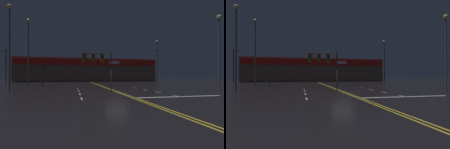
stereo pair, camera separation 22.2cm
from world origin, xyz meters
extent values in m
plane|color=black|center=(0.00, 0.00, 0.00)|extent=(200.00, 200.00, 0.00)
cube|color=gold|center=(-0.15, 0.00, 0.00)|extent=(0.12, 60.00, 0.01)
cube|color=gold|center=(0.15, 0.00, 0.00)|extent=(0.12, 60.00, 0.01)
cube|color=silver|center=(-4.27, -5.40, 0.00)|extent=(0.12, 1.40, 0.01)
cube|color=silver|center=(-4.27, -1.80, 0.00)|extent=(0.12, 1.40, 0.01)
cube|color=silver|center=(-4.27, 1.80, 0.00)|extent=(0.12, 1.40, 0.01)
cube|color=silver|center=(-4.27, 5.40, 0.00)|extent=(0.12, 1.40, 0.01)
cube|color=silver|center=(4.27, -5.40, 0.00)|extent=(0.12, 1.40, 0.01)
cube|color=silver|center=(4.27, -1.80, 0.00)|extent=(0.12, 1.40, 0.01)
cube|color=silver|center=(4.27, 1.80, 0.00)|extent=(0.12, 1.40, 0.01)
cube|color=silver|center=(4.27, 5.40, 0.00)|extent=(0.12, 1.40, 0.01)
cube|color=silver|center=(4.27, -5.86, 0.00)|extent=(8.20, 0.40, 0.01)
cylinder|color=#38383D|center=(-0.45, 1.12, 2.38)|extent=(0.14, 0.14, 4.77)
cylinder|color=#38383D|center=(-2.35, 1.12, 4.52)|extent=(3.79, 0.10, 0.10)
cube|color=black|center=(-1.53, 1.12, 3.98)|extent=(0.28, 0.24, 0.84)
cube|color=gold|center=(-1.53, 1.12, 3.98)|extent=(0.42, 0.08, 0.99)
sphere|color=#500705|center=(-1.53, 0.97, 4.23)|extent=(0.17, 0.17, 0.17)
sphere|color=#543707|center=(-1.53, 0.97, 3.98)|extent=(0.17, 0.17, 0.17)
sphere|color=green|center=(-1.53, 0.97, 3.72)|extent=(0.17, 0.17, 0.17)
cube|color=black|center=(-2.62, 1.12, 3.98)|extent=(0.28, 0.24, 0.84)
cube|color=gold|center=(-2.62, 1.12, 3.98)|extent=(0.42, 0.08, 0.99)
sphere|color=#500705|center=(-2.62, 0.97, 4.23)|extent=(0.17, 0.17, 0.17)
sphere|color=#543707|center=(-2.62, 0.97, 3.98)|extent=(0.17, 0.17, 0.17)
sphere|color=green|center=(-2.62, 0.97, 3.72)|extent=(0.17, 0.17, 0.17)
cube|color=black|center=(-3.70, 1.12, 3.98)|extent=(0.28, 0.24, 0.84)
cube|color=gold|center=(-3.70, 1.12, 3.98)|extent=(0.42, 0.08, 0.99)
sphere|color=#500705|center=(-3.70, 0.97, 4.23)|extent=(0.17, 0.17, 0.17)
sphere|color=#543707|center=(-3.70, 0.97, 3.98)|extent=(0.17, 0.17, 0.17)
sphere|color=green|center=(-3.70, 0.97, 3.72)|extent=(0.17, 0.17, 0.17)
cylinder|color=#38383D|center=(-9.61, 9.66, 1.91)|extent=(0.13, 0.13, 3.83)
cube|color=black|center=(-9.61, 9.84, 3.36)|extent=(0.28, 0.24, 0.84)
cube|color=gold|center=(-9.61, 9.84, 3.36)|extent=(0.42, 0.08, 0.99)
sphere|color=#500705|center=(-9.61, 9.68, 3.61)|extent=(0.17, 0.17, 0.17)
sphere|color=#543707|center=(-9.61, 9.68, 3.36)|extent=(0.17, 0.17, 0.17)
sphere|color=green|center=(-9.61, 9.68, 3.11)|extent=(0.17, 0.17, 0.17)
cylinder|color=#59595E|center=(12.59, -1.52, 4.45)|extent=(0.20, 0.20, 8.90)
sphere|color=#F9D17A|center=(12.59, -1.52, 9.07)|extent=(0.56, 0.56, 0.56)
cylinder|color=#59595E|center=(12.98, 15.49, 4.59)|extent=(0.20, 0.20, 9.19)
sphere|color=#F9D17A|center=(12.98, 15.49, 9.36)|extent=(0.56, 0.56, 0.56)
cylinder|color=#59595E|center=(-12.36, 3.46, 4.99)|extent=(0.20, 0.20, 9.98)
sphere|color=#F9D17A|center=(-12.36, 3.46, 10.15)|extent=(0.56, 0.56, 0.56)
cylinder|color=#59595E|center=(-12.44, 12.80, 5.60)|extent=(0.20, 0.20, 11.20)
sphere|color=#F9D17A|center=(-12.44, 12.80, 11.37)|extent=(0.56, 0.56, 0.56)
cube|color=brown|center=(0.00, 38.03, 3.60)|extent=(42.84, 10.00, 7.21)
cube|color=red|center=(0.00, 32.93, 5.95)|extent=(41.99, 0.20, 1.80)
cube|color=white|center=(7.50, 32.88, 5.95)|extent=(3.20, 0.16, 0.90)
cylinder|color=#4C3828|center=(-22.95, 33.57, 4.60)|extent=(0.26, 0.26, 9.20)
cube|color=#4C3828|center=(-22.95, 33.57, 8.60)|extent=(2.20, 0.12, 0.12)
cylinder|color=#4C3828|center=(-0.97, 33.57, 4.58)|extent=(0.26, 0.26, 9.17)
cube|color=#4C3828|center=(-0.97, 33.57, 8.57)|extent=(2.20, 0.12, 0.12)
cylinder|color=#4C3828|center=(22.31, 33.57, 5.35)|extent=(0.26, 0.26, 10.71)
cube|color=#4C3828|center=(22.31, 33.57, 10.11)|extent=(2.20, 0.12, 0.12)
camera|label=1|loc=(-4.94, -19.53, 1.85)|focal=28.00mm
camera|label=2|loc=(-4.73, -19.58, 1.85)|focal=28.00mm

